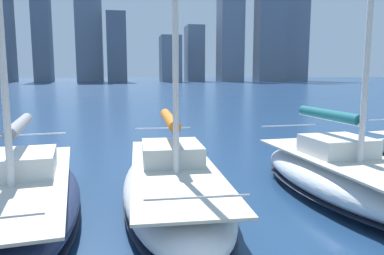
# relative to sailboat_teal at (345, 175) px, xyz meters

# --- Properties ---
(city_skyline) EXTENTS (169.47, 24.42, 50.13)m
(city_skyline) POSITION_rel_sailboat_teal_xyz_m (8.76, -153.38, 21.22)
(city_skyline) COLOR slate
(city_skyline) RESTS_ON ground
(sailboat_teal) EXTENTS (3.46, 7.96, 10.50)m
(sailboat_teal) POSITION_rel_sailboat_teal_xyz_m (0.00, 0.00, 0.00)
(sailboat_teal) COLOR silver
(sailboat_teal) RESTS_ON ground
(sailboat_orange) EXTENTS (3.11, 9.05, 11.34)m
(sailboat_orange) POSITION_rel_sailboat_teal_xyz_m (5.07, -0.33, -0.04)
(sailboat_orange) COLOR white
(sailboat_orange) RESTS_ON ground
(sailboat_grey) EXTENTS (4.03, 9.03, 13.06)m
(sailboat_grey) POSITION_rel_sailboat_teal_xyz_m (9.05, 0.19, -0.03)
(sailboat_grey) COLOR navy
(sailboat_grey) RESTS_ON ground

